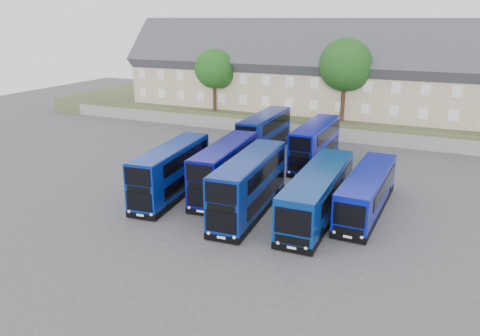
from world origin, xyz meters
The scene contains 13 objects.
ground centered at (0.00, 0.00, 0.00)m, with size 120.00×120.00×0.00m, color #4A4A4F.
retaining_wall centered at (0.00, 24.00, 0.75)m, with size 70.00×0.40×1.50m, color slate.
earth_bank centered at (0.00, 34.00, 1.00)m, with size 80.00×20.00×2.00m, color #404929.
terrace_row centered at (6.00, 30.00, 6.60)m, with size 66.00×10.40×11.20m.
dd_front_left centered at (-5.85, 1.82, 1.91)m, with size 3.22×9.99×3.90m.
dd_front_mid centered at (-2.35, 4.13, 1.92)m, with size 3.06×10.02×3.92m.
dd_front_right centered at (0.88, 1.27, 2.00)m, with size 2.99×10.38×4.07m.
dd_rear_left centered at (-3.75, 16.05, 1.94)m, with size 2.48×10.02×3.96m.
dd_rear_right centered at (1.98, 14.39, 1.90)m, with size 2.32×9.80×3.88m.
coach_east_a centered at (5.45, 2.66, 1.61)m, with size 2.74×12.06×3.28m.
coach_east_b centered at (8.41, 4.84, 1.45)m, with size 2.60×10.89×2.96m.
tree_west centered at (-13.85, 25.10, 7.05)m, with size 4.80×4.80×7.65m.
tree_mid centered at (2.15, 25.60, 8.07)m, with size 5.76×5.76×9.18m.
Camera 1 is at (12.90, -26.98, 13.26)m, focal length 35.00 mm.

